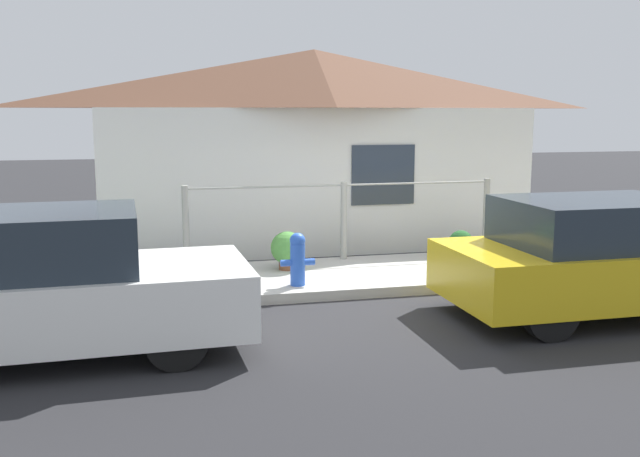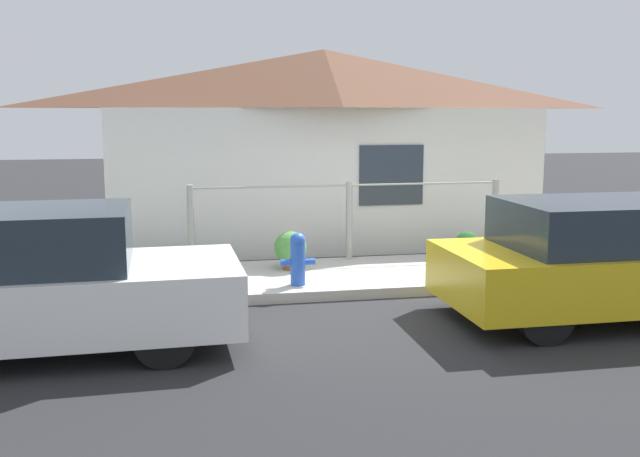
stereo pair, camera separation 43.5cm
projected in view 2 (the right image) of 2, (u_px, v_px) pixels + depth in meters
ground_plane at (383, 299)px, 9.24m from camera, size 60.00×60.00×0.00m
sidewalk at (363, 276)px, 10.23m from camera, size 24.00×2.05×0.14m
house at (325, 90)px, 12.43m from camera, size 7.78×2.23×3.48m
fence at (349, 217)px, 10.96m from camera, size 4.90×0.10×1.20m
car_left at (25, 283)px, 7.07m from camera, size 4.18×1.81×1.45m
car_right at (605, 260)px, 8.29m from camera, size 3.85×1.77×1.39m
fire_hydrant at (298, 258)px, 9.35m from camera, size 0.46×0.20×0.70m
potted_plant_near_hydrant at (290, 249)px, 10.31m from camera, size 0.47×0.47×0.56m
potted_plant_by_fence at (93, 248)px, 9.85m from camera, size 0.60×0.60×0.72m
potted_plant_corner at (467, 245)px, 10.77m from camera, size 0.38×0.38×0.48m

